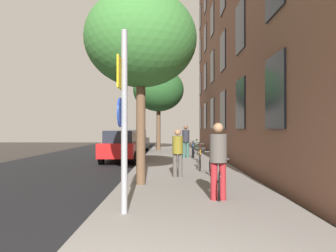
{
  "coord_description": "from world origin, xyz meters",
  "views": [
    {
      "loc": [
        0.48,
        -2.41,
        1.74
      ],
      "look_at": [
        0.4,
        13.14,
        1.86
      ],
      "focal_mm": 32.91,
      "sensor_mm": 36.0,
      "label": 1
    }
  ],
  "objects_px": {
    "traffic_light": "(159,115)",
    "car_2": "(135,138)",
    "pedestrian_0": "(218,156)",
    "pedestrian_2": "(186,139)",
    "tree_far": "(158,90)",
    "bicycle_1": "(214,168)",
    "bicycle_2": "(200,160)",
    "bicycle_5": "(196,148)",
    "sign_post": "(123,113)",
    "car_1": "(135,141)",
    "pedestrian_1": "(178,150)",
    "car_0": "(122,146)",
    "bicycle_3": "(200,155)",
    "tree_near": "(141,40)",
    "bicycle_4": "(193,151)",
    "bicycle_0": "(220,181)"
  },
  "relations": [
    {
      "from": "traffic_light",
      "to": "car_0",
      "type": "xyz_separation_m",
      "value": [
        -1.66,
        -7.68,
        -1.96
      ]
    },
    {
      "from": "bicycle_5",
      "to": "car_2",
      "type": "distance_m",
      "value": 9.73
    },
    {
      "from": "car_0",
      "to": "car_1",
      "type": "relative_size",
      "value": 0.96
    },
    {
      "from": "tree_far",
      "to": "pedestrian_1",
      "type": "height_order",
      "value": "tree_far"
    },
    {
      "from": "car_0",
      "to": "pedestrian_0",
      "type": "bearing_deg",
      "value": -68.31
    },
    {
      "from": "pedestrian_2",
      "to": "bicycle_0",
      "type": "bearing_deg",
      "value": -88.09
    },
    {
      "from": "bicycle_3",
      "to": "car_1",
      "type": "height_order",
      "value": "car_1"
    },
    {
      "from": "bicycle_1",
      "to": "bicycle_5",
      "type": "bearing_deg",
      "value": 88.51
    },
    {
      "from": "pedestrian_0",
      "to": "pedestrian_2",
      "type": "height_order",
      "value": "pedestrian_2"
    },
    {
      "from": "pedestrian_0",
      "to": "car_1",
      "type": "distance_m",
      "value": 15.52
    },
    {
      "from": "bicycle_4",
      "to": "tree_near",
      "type": "bearing_deg",
      "value": -104.76
    },
    {
      "from": "tree_near",
      "to": "car_2",
      "type": "distance_m",
      "value": 19.41
    },
    {
      "from": "bicycle_5",
      "to": "car_1",
      "type": "xyz_separation_m",
      "value": [
        -4.2,
        2.68,
        0.35
      ]
    },
    {
      "from": "traffic_light",
      "to": "bicycle_1",
      "type": "distance_m",
      "value": 14.35
    },
    {
      "from": "sign_post",
      "to": "car_1",
      "type": "xyz_separation_m",
      "value": [
        -1.63,
        16.2,
        -1.2
      ]
    },
    {
      "from": "sign_post",
      "to": "bicycle_4",
      "type": "distance_m",
      "value": 11.44
    },
    {
      "from": "bicycle_1",
      "to": "traffic_light",
      "type": "bearing_deg",
      "value": 99.28
    },
    {
      "from": "pedestrian_1",
      "to": "car_0",
      "type": "height_order",
      "value": "pedestrian_1"
    },
    {
      "from": "traffic_light",
      "to": "bicycle_3",
      "type": "height_order",
      "value": "traffic_light"
    },
    {
      "from": "car_0",
      "to": "traffic_light",
      "type": "bearing_deg",
      "value": 77.8
    },
    {
      "from": "bicycle_1",
      "to": "bicycle_3",
      "type": "height_order",
      "value": "bicycle_3"
    },
    {
      "from": "bicycle_2",
      "to": "tree_near",
      "type": "bearing_deg",
      "value": -121.95
    },
    {
      "from": "sign_post",
      "to": "car_0",
      "type": "relative_size",
      "value": 0.84
    },
    {
      "from": "car_2",
      "to": "bicycle_1",
      "type": "bearing_deg",
      "value": -75.94
    },
    {
      "from": "sign_post",
      "to": "bicycle_0",
      "type": "distance_m",
      "value": 3.03
    },
    {
      "from": "tree_far",
      "to": "car_0",
      "type": "relative_size",
      "value": 1.47
    },
    {
      "from": "bicycle_3",
      "to": "bicycle_4",
      "type": "relative_size",
      "value": 1.06
    },
    {
      "from": "tree_near",
      "to": "car_1",
      "type": "xyz_separation_m",
      "value": [
        -1.69,
        13.17,
        -3.47
      ]
    },
    {
      "from": "car_2",
      "to": "traffic_light",
      "type": "bearing_deg",
      "value": -61.31
    },
    {
      "from": "bicycle_1",
      "to": "pedestrian_0",
      "type": "bearing_deg",
      "value": -96.53
    },
    {
      "from": "pedestrian_2",
      "to": "car_1",
      "type": "xyz_separation_m",
      "value": [
        -3.42,
        5.06,
        -0.3
      ]
    },
    {
      "from": "bicycle_1",
      "to": "bicycle_4",
      "type": "distance_m",
      "value": 7.2
    },
    {
      "from": "traffic_light",
      "to": "pedestrian_0",
      "type": "height_order",
      "value": "traffic_light"
    },
    {
      "from": "traffic_light",
      "to": "pedestrian_1",
      "type": "xyz_separation_m",
      "value": [
        1.12,
        -13.53,
        -1.77
      ]
    },
    {
      "from": "pedestrian_2",
      "to": "bicycle_1",
      "type": "bearing_deg",
      "value": -85.8
    },
    {
      "from": "traffic_light",
      "to": "car_0",
      "type": "relative_size",
      "value": 0.94
    },
    {
      "from": "bicycle_4",
      "to": "bicycle_5",
      "type": "relative_size",
      "value": 0.96
    },
    {
      "from": "bicycle_2",
      "to": "bicycle_5",
      "type": "relative_size",
      "value": 0.96
    },
    {
      "from": "bicycle_2",
      "to": "tree_far",
      "type": "bearing_deg",
      "value": 100.74
    },
    {
      "from": "sign_post",
      "to": "pedestrian_1",
      "type": "height_order",
      "value": "sign_post"
    },
    {
      "from": "bicycle_3",
      "to": "car_2",
      "type": "height_order",
      "value": "car_2"
    },
    {
      "from": "bicycle_1",
      "to": "car_2",
      "type": "xyz_separation_m",
      "value": [
        -4.53,
        18.07,
        0.35
      ]
    },
    {
      "from": "bicycle_3",
      "to": "bicycle_1",
      "type": "bearing_deg",
      "value": -90.14
    },
    {
      "from": "pedestrian_0",
      "to": "pedestrian_1",
      "type": "xyz_separation_m",
      "value": [
        -0.84,
        3.26,
        -0.09
      ]
    },
    {
      "from": "traffic_light",
      "to": "car_2",
      "type": "bearing_deg",
      "value": 118.69
    },
    {
      "from": "bicycle_5",
      "to": "pedestrian_1",
      "type": "height_order",
      "value": "pedestrian_1"
    },
    {
      "from": "sign_post",
      "to": "car_2",
      "type": "xyz_separation_m",
      "value": [
        -2.21,
        22.0,
        -1.2
      ]
    },
    {
      "from": "tree_far",
      "to": "pedestrian_2",
      "type": "height_order",
      "value": "tree_far"
    },
    {
      "from": "bicycle_1",
      "to": "car_0",
      "type": "height_order",
      "value": "car_0"
    },
    {
      "from": "car_1",
      "to": "pedestrian_2",
      "type": "bearing_deg",
      "value": -55.96
    }
  ]
}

